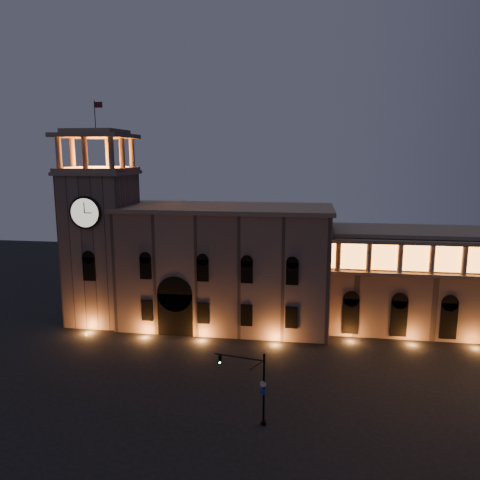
{
  "coord_description": "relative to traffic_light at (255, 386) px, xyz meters",
  "views": [
    {
      "loc": [
        9.8,
        -43.79,
        24.9
      ],
      "look_at": [
        1.08,
        16.0,
        13.8
      ],
      "focal_mm": 35.0,
      "sensor_mm": 36.0,
      "label": 1
    }
  ],
  "objects": [
    {
      "name": "clock_tower",
      "position": [
        -25.86,
        24.76,
        8.79
      ],
      "size": [
        9.8,
        9.8,
        32.4
      ],
      "color": "#7C6051",
      "rests_on": "ground"
    },
    {
      "name": "ground",
      "position": [
        -5.36,
        3.78,
        -3.7
      ],
      "size": [
        160.0,
        160.0,
        0.0
      ],
      "primitive_type": "plane",
      "color": "black",
      "rests_on": "ground"
    },
    {
      "name": "government_building",
      "position": [
        -7.43,
        25.71,
        5.07
      ],
      "size": [
        30.8,
        12.8,
        17.6
      ],
      "color": "#7C6051",
      "rests_on": "ground"
    },
    {
      "name": "traffic_light",
      "position": [
        0.0,
        0.0,
        0.0
      ],
      "size": [
        5.07,
        1.23,
        7.05
      ],
      "rotation": [
        0.0,
        0.0,
        -0.19
      ],
      "color": "black",
      "rests_on": "ground"
    },
    {
      "name": "colonnade_wing",
      "position": [
        26.64,
        27.7,
        3.63
      ],
      "size": [
        40.6,
        11.5,
        14.5
      ],
      "color": "#775B4C",
      "rests_on": "ground"
    }
  ]
}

